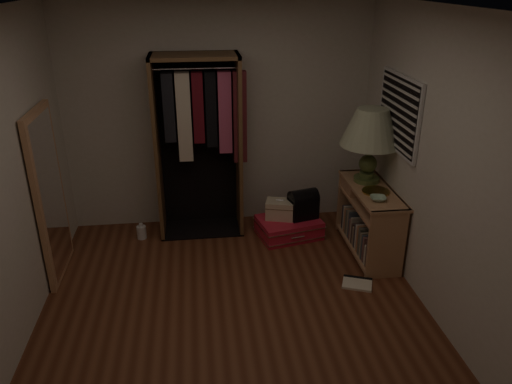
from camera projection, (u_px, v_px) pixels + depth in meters
ground at (236, 318)px, 4.44m from camera, size 4.00×4.00×0.00m
room_walls at (242, 158)px, 3.88m from camera, size 3.52×4.02×2.60m
console_bookshelf at (368, 217)px, 5.40m from camera, size 0.42×1.12×0.75m
open_wardrobe at (200, 131)px, 5.53m from camera, size 1.01×0.50×2.05m
floor_mirror at (50, 196)px, 4.81m from camera, size 0.06×0.80×1.70m
pink_suitcase at (289, 227)px, 5.80m from camera, size 0.80×0.65×0.22m
train_case at (280, 209)px, 5.74m from camera, size 0.37×0.30×0.23m
black_bag at (303, 203)px, 5.72m from camera, size 0.36×0.28×0.35m
table_lamp at (371, 129)px, 5.18m from camera, size 0.76×0.76×0.80m
brass_tray at (376, 191)px, 5.13m from camera, size 0.32×0.32×0.02m
ceramic_bowl at (378, 199)px, 4.94m from camera, size 0.19×0.19×0.04m
white_jug at (142, 232)px, 5.75m from camera, size 0.14×0.14×0.19m
floor_book at (357, 283)px, 4.93m from camera, size 0.35×0.31×0.03m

